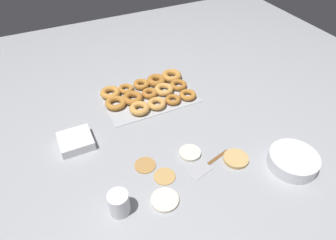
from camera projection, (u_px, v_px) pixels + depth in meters
ground_plane at (179, 145)px, 1.35m from camera, size 3.00×3.00×0.00m
pancake_0 at (236, 159)px, 1.28m from camera, size 0.11×0.11×0.02m
pancake_1 at (165, 176)px, 1.21m from camera, size 0.09×0.09×0.01m
pancake_2 at (165, 200)px, 1.12m from camera, size 0.11×0.11×0.01m
pancake_3 at (145, 165)px, 1.25m from camera, size 0.09×0.09×0.01m
pancake_4 at (190, 153)px, 1.30m from camera, size 0.09×0.09×0.01m
donut_tray at (149, 92)px, 1.61m from camera, size 0.48×0.32×0.04m
batter_bowl at (293, 161)px, 1.24m from camera, size 0.20×0.20×0.06m
container_stack at (76, 141)px, 1.33m from camera, size 0.14×0.14×0.04m
paper_cup at (119, 203)px, 1.07m from camera, size 0.08×0.08×0.09m
spatula at (204, 167)px, 1.25m from camera, size 0.23×0.09×0.01m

